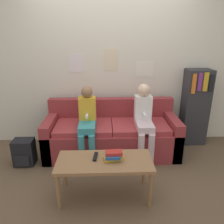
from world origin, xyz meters
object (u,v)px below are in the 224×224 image
object	(u,v)px
person_right	(144,118)
tv_remote	(95,157)
person_left	(87,121)
backpack	(24,152)
coffee_table	(105,165)
couch	(112,135)
bookshelf	(195,107)

from	to	relation	value
person_right	tv_remote	xyz separation A→B (m)	(-0.67, -0.75, -0.15)
person_left	tv_remote	world-z (taller)	person_left
backpack	coffee_table	bearing A→B (deg)	-30.96
tv_remote	person_left	bearing A→B (deg)	105.78
person_right	couch	bearing A→B (deg)	158.44
person_right	tv_remote	bearing A→B (deg)	-131.78
person_left	bookshelf	size ratio (longest dim) A/B	0.86
person_right	bookshelf	world-z (taller)	bookshelf
person_left	tv_remote	xyz separation A→B (m)	(0.14, -0.74, -0.14)
person_right	bookshelf	xyz separation A→B (m)	(0.92, 0.46, 0.00)
couch	bookshelf	bearing A→B (deg)	11.60
person_right	tv_remote	distance (m)	1.02
couch	coffee_table	xyz separation A→B (m)	(-0.11, -0.99, 0.12)
couch	bookshelf	size ratio (longest dim) A/B	1.59
person_left	backpack	world-z (taller)	person_left
person_right	bookshelf	bearing A→B (deg)	26.63
person_left	person_right	bearing A→B (deg)	0.40
couch	bookshelf	world-z (taller)	bookshelf
couch	backpack	xyz separation A→B (m)	(-1.25, -0.31, -0.10)
person_right	bookshelf	size ratio (longest dim) A/B	0.88
couch	backpack	size ratio (longest dim) A/B	5.29
tv_remote	couch	bearing A→B (deg)	82.21
backpack	tv_remote	bearing A→B (deg)	-30.81
tv_remote	coffee_table	bearing A→B (deg)	-27.26
coffee_table	person_right	size ratio (longest dim) A/B	0.96
person_right	backpack	xyz separation A→B (m)	(-1.70, -0.13, -0.44)
coffee_table	bookshelf	distance (m)	1.98
couch	person_left	size ratio (longest dim) A/B	1.85
couch	backpack	distance (m)	1.29
bookshelf	backpack	distance (m)	2.73
person_right	backpack	distance (m)	1.76
couch	person_right	size ratio (longest dim) A/B	1.81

